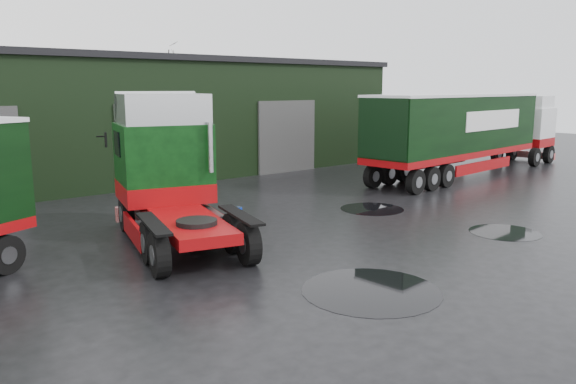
% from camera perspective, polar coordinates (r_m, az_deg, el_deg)
% --- Properties ---
extents(ground, '(100.00, 100.00, 0.00)m').
position_cam_1_polar(ground, '(15.21, 4.42, -7.53)').
color(ground, black).
extents(warehouse, '(32.40, 12.40, 6.30)m').
position_cam_1_polar(warehouse, '(32.71, -18.08, 7.32)').
color(warehouse, black).
rests_on(warehouse, ground).
extents(hero_tractor, '(4.91, 7.93, 4.58)m').
position_cam_1_polar(hero_tractor, '(16.89, -11.02, 2.10)').
color(hero_tractor, black).
rests_on(hero_tractor, ground).
extents(lorry_right, '(17.03, 4.31, 4.43)m').
position_cam_1_polar(lorry_right, '(30.81, 16.70, 5.47)').
color(lorry_right, silver).
rests_on(lorry_right, ground).
extents(wash_bucket, '(0.35, 0.35, 0.27)m').
position_cam_1_polar(wash_bucket, '(21.28, -5.07, -1.91)').
color(wash_bucket, '#0829B2').
rests_on(wash_bucket, ground).
extents(tree_back_b, '(4.40, 4.40, 7.50)m').
position_cam_1_polar(tree_back_b, '(45.09, -13.37, 9.06)').
color(tree_back_b, black).
rests_on(tree_back_b, ground).
extents(puddle_0, '(3.31, 3.31, 0.01)m').
position_cam_1_polar(puddle_0, '(13.57, 8.44, -9.88)').
color(puddle_0, black).
rests_on(puddle_0, ground).
extents(puddle_1, '(2.49, 2.49, 0.01)m').
position_cam_1_polar(puddle_1, '(22.38, 8.53, -1.71)').
color(puddle_1, black).
rests_on(puddle_1, ground).
extents(puddle_3, '(2.31, 2.31, 0.01)m').
position_cam_1_polar(puddle_3, '(19.92, 21.18, -3.85)').
color(puddle_3, black).
rests_on(puddle_3, ground).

